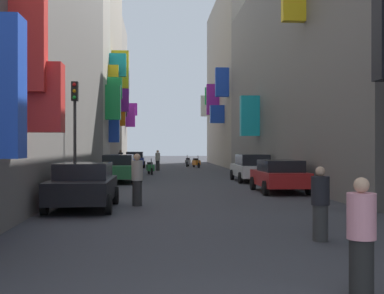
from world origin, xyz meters
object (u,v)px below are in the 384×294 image
at_px(scooter_red, 240,170).
at_px(pedestrian_far_away, 121,160).
at_px(parked_car_green, 118,168).
at_px(pedestrian_near_right, 361,238).
at_px(parked_car_black, 83,185).
at_px(pedestrian_near_left, 158,160).
at_px(parked_car_white, 252,167).
at_px(traffic_light_near_corner, 75,119).
at_px(scooter_orange, 196,163).
at_px(pedestrian_crossing, 137,180).
at_px(scooter_green, 150,168).
at_px(scooter_silver, 188,162).
at_px(scooter_white, 135,170).
at_px(parked_car_blue, 135,159).
at_px(pedestrian_mid_street, 320,204).
at_px(parked_car_red, 280,175).

distance_m(scooter_red, pedestrian_far_away, 12.21).
relative_size(parked_car_green, scooter_red, 2.45).
bearing_deg(pedestrian_near_right, parked_car_green, 102.38).
bearing_deg(parked_car_black, pedestrian_near_left, 84.27).
relative_size(parked_car_white, pedestrian_near_left, 2.64).
height_order(pedestrian_far_away, traffic_light_near_corner, traffic_light_near_corner).
relative_size(scooter_orange, pedestrian_crossing, 1.10).
height_order(scooter_green, scooter_silver, same).
relative_size(scooter_green, pedestrian_near_right, 1.12).
xyz_separation_m(pedestrian_crossing, traffic_light_near_corner, (-2.52, 3.02, 2.18)).
height_order(parked_car_black, parked_car_green, parked_car_green).
xyz_separation_m(scooter_white, pedestrian_far_away, (-1.49, 8.27, 0.39)).
distance_m(scooter_green, pedestrian_near_left, 5.03).
bearing_deg(parked_car_blue, pedestrian_far_away, -98.35).
distance_m(parked_car_blue, pedestrian_near_left, 6.71).
bearing_deg(pedestrian_crossing, pedestrian_mid_street, -58.19).
distance_m(parked_car_green, pedestrian_near_right, 22.07).
bearing_deg(traffic_light_near_corner, pedestrian_near_left, 80.98).
bearing_deg(pedestrian_mid_street, parked_car_red, 80.27).
bearing_deg(parked_car_black, scooter_red, 64.26).
distance_m(scooter_white, pedestrian_near_right, 26.75).
bearing_deg(scooter_white, parked_car_red, -60.28).
distance_m(parked_car_black, scooter_silver, 33.27).
bearing_deg(pedestrian_near_left, parked_car_green, -99.88).
relative_size(scooter_silver, traffic_light_near_corner, 0.40).
distance_m(parked_car_red, pedestrian_mid_street, 11.11).
relative_size(parked_car_blue, scooter_red, 2.17).
bearing_deg(pedestrian_mid_street, scooter_white, 101.88).
bearing_deg(parked_car_white, pedestrian_near_right, -97.17).
height_order(parked_car_white, parked_car_red, parked_car_white).
relative_size(pedestrian_near_left, pedestrian_near_right, 1.06).
bearing_deg(traffic_light_near_corner, pedestrian_mid_street, -55.47).
xyz_separation_m(scooter_orange, pedestrian_near_right, (-1.12, -40.37, 0.32)).
xyz_separation_m(pedestrian_near_right, traffic_light_near_corner, (-5.82, 13.44, 2.27)).
distance_m(parked_car_white, pedestrian_near_right, 21.73).
xyz_separation_m(parked_car_white, pedestrian_far_away, (-8.19, 13.16, 0.05)).
bearing_deg(pedestrian_mid_street, scooter_green, 98.47).
bearing_deg(scooter_red, pedestrian_near_left, 121.01).
bearing_deg(pedestrian_crossing, parked_car_blue, 92.44).
relative_size(pedestrian_crossing, pedestrian_far_away, 1.02).
bearing_deg(parked_car_blue, pedestrian_mid_street, -81.75).
bearing_deg(parked_car_blue, pedestrian_near_left, -71.77).
distance_m(scooter_silver, pedestrian_near_left, 8.66).
xyz_separation_m(pedestrian_crossing, pedestrian_near_left, (0.81, 23.96, -0.04)).
xyz_separation_m(scooter_green, scooter_silver, (3.52, 13.12, 0.00)).
bearing_deg(scooter_green, parked_car_green, -102.10).
xyz_separation_m(scooter_white, pedestrian_near_right, (4.00, -26.44, 0.32)).
bearing_deg(pedestrian_near_left, parked_car_black, -95.73).
xyz_separation_m(parked_car_green, scooter_orange, (5.85, 18.81, -0.33)).
height_order(parked_car_green, pedestrian_near_right, pedestrian_near_right).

